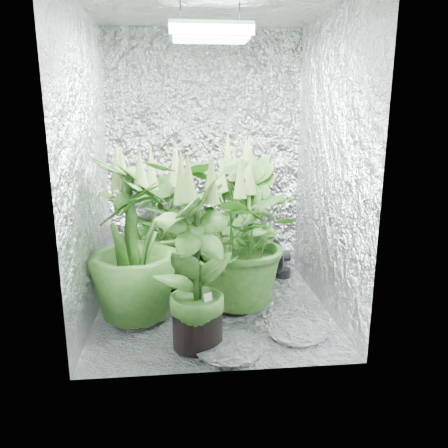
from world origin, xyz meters
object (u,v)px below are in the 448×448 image
at_px(grow_lamp, 210,33).
at_px(plant_a, 165,223).
at_px(plant_e, 235,239).
at_px(plant_c, 245,222).
at_px(circulation_fan, 280,261).
at_px(plant_f, 197,263).
at_px(plant_d, 133,243).
at_px(plant_b, 238,212).

xyz_separation_m(grow_lamp, plant_a, (-0.33, 0.45, -1.31)).
bearing_deg(plant_e, grow_lamp, 172.27).
xyz_separation_m(plant_c, circulation_fan, (0.31, 0.07, -0.37)).
bearing_deg(plant_a, plant_f, -78.04).
distance_m(plant_c, plant_f, 1.08).
distance_m(grow_lamp, plant_e, 1.33).
bearing_deg(plant_e, plant_f, -120.00).
height_order(plant_d, circulation_fan, plant_d).
height_order(plant_c, plant_d, plant_d).
xyz_separation_m(plant_b, plant_e, (-0.10, -0.66, -0.04)).
bearing_deg(plant_c, plant_b, 103.60).
bearing_deg(plant_b, plant_a, -162.54).
xyz_separation_m(plant_d, plant_f, (0.39, -0.38, -0.02)).
height_order(plant_c, plant_f, plant_f).
height_order(plant_b, circulation_fan, plant_b).
bearing_deg(circulation_fan, plant_c, -175.21).
relative_size(plant_a, plant_c, 1.02).
height_order(plant_f, circulation_fan, plant_f).
bearing_deg(plant_e, plant_c, 73.82).
relative_size(plant_a, plant_f, 0.98).
bearing_deg(plant_d, plant_b, 44.66).
bearing_deg(grow_lamp, plant_e, -7.73).
height_order(grow_lamp, circulation_fan, grow_lamp).
xyz_separation_m(plant_a, plant_d, (-0.19, -0.58, 0.02)).
relative_size(grow_lamp, plant_a, 0.45).
distance_m(plant_d, plant_e, 0.68).
bearing_deg(plant_a, plant_c, 2.03).
xyz_separation_m(grow_lamp, circulation_fan, (0.61, 0.54, -1.69)).
xyz_separation_m(plant_a, plant_b, (0.59, 0.19, 0.03)).
height_order(grow_lamp, plant_d, grow_lamp).
relative_size(plant_e, plant_f, 0.95).
bearing_deg(plant_f, plant_c, 66.60).
height_order(plant_e, circulation_fan, plant_e).
height_order(plant_a, circulation_fan, plant_a).
bearing_deg(plant_c, circulation_fan, 12.27).
xyz_separation_m(plant_e, plant_f, (-0.28, -0.49, 0.01)).
bearing_deg(circulation_fan, plant_b, 157.19).
xyz_separation_m(plant_d, plant_e, (0.68, 0.11, -0.03)).
bearing_deg(plant_d, plant_c, 36.53).
xyz_separation_m(plant_e, circulation_fan, (0.46, 0.57, -0.37)).
height_order(plant_b, plant_c, plant_b).
xyz_separation_m(plant_a, plant_e, (0.49, -0.48, -0.01)).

